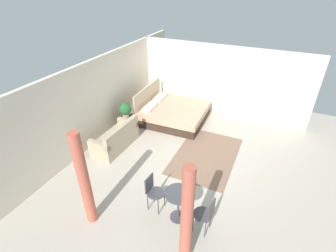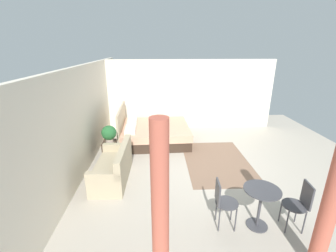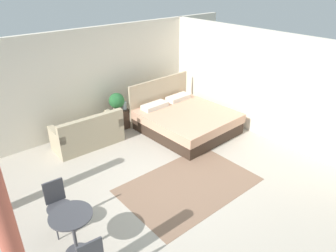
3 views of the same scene
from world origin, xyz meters
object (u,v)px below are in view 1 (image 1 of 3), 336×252
cafe_chair_near_window (207,213)px  balcony_table (179,201)px  nightstand (127,122)px  potted_plant (125,110)px  cafe_chair_near_couch (153,190)px  couch (116,139)px  bed (173,113)px  vase (129,111)px

cafe_chair_near_window → balcony_table: bearing=83.5°
nightstand → potted_plant: (-0.10, -0.04, 0.54)m
potted_plant → cafe_chair_near_couch: bearing=-137.4°
couch → balcony_table: (-1.65, -2.77, 0.23)m
couch → nightstand: bearing=15.6°
nightstand → bed: bearing=-44.8°
vase → cafe_chair_near_window: size_ratio=0.22×
vase → cafe_chair_near_couch: size_ratio=0.22×
couch → vase: bearing=13.1°
couch → bed: bearing=-21.3°
bed → nightstand: bed is taller
potted_plant → cafe_chair_near_window: size_ratio=0.56×
couch → cafe_chair_near_couch: bearing=-127.1°
bed → vase: bearing=132.7°
potted_plant → cafe_chair_near_window: bearing=-126.4°
couch → balcony_table: couch is taller
nightstand → cafe_chair_near_couch: cafe_chair_near_couch is taller
nightstand → potted_plant: size_ratio=1.03×
potted_plant → cafe_chair_near_window: potted_plant is taller
couch → potted_plant: size_ratio=3.23×
vase → balcony_table: 4.19m
nightstand → balcony_table: balcony_table is taller
nightstand → vase: (0.12, -0.02, 0.35)m
potted_plant → balcony_table: bearing=-131.0°
vase → cafe_chair_near_window: bearing=-128.4°
bed → cafe_chair_near_window: bearing=-147.9°
nightstand → potted_plant: 0.55m
bed → nightstand: bearing=135.2°
bed → cafe_chair_near_window: bed is taller
vase → cafe_chair_near_window: 4.72m
potted_plant → cafe_chair_near_window: 4.58m
nightstand → vase: size_ratio=2.64×
cafe_chair_near_window → nightstand: bearing=52.9°
couch → cafe_chair_near_couch: 2.68m
couch → nightstand: couch is taller
bed → balcony_table: 4.38m
vase → couch: bearing=-166.9°
balcony_table → potted_plant: bearing=49.0°
cafe_chair_near_couch → vase: bearing=40.5°
couch → cafe_chair_near_window: (-1.73, -3.42, 0.25)m
couch → cafe_chair_near_couch: size_ratio=1.82×
potted_plant → cafe_chair_near_couch: (-2.60, -2.39, -0.25)m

